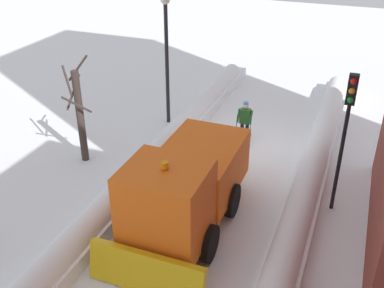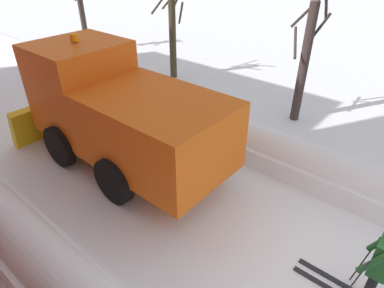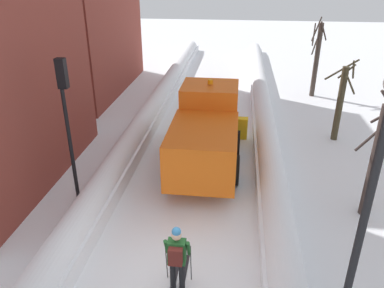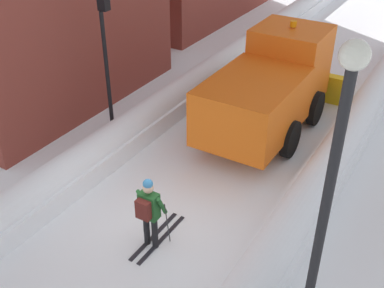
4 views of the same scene
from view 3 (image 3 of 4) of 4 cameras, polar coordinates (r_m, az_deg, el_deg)
name	(u,v)px [view 3 (image 3 of 4)]	position (r m, az deg, el deg)	size (l,w,h in m)	color
ground_plane	(206,125)	(18.59, 2.07, 2.83)	(80.00, 80.00, 0.00)	white
snowbank_left	(149,115)	(18.87, -6.50, 4.40)	(1.10, 36.00, 0.99)	white
snowbank_right	(264,121)	(18.44, 10.87, 3.49)	(1.10, 36.00, 0.94)	white
plow_truck	(206,132)	(14.12, 2.19, 1.80)	(3.20, 5.98, 3.12)	orange
skier	(177,256)	(9.16, -2.30, -16.54)	(0.62, 1.80, 1.81)	black
traffic_light_pole	(66,105)	(12.19, -18.50, 5.63)	(0.28, 0.42, 4.69)	black
street_lamp	(372,185)	(7.59, 25.55, -5.61)	(0.40, 0.40, 5.62)	black
bare_tree_near	(375,159)	(12.42, 25.93, -2.03)	(1.17, 1.07, 4.16)	#3B302B
bare_tree_mid	(341,101)	(17.65, 21.51, 6.04)	(1.38, 1.22, 3.70)	#3D3623
bare_tree_far	(316,58)	(23.54, 18.27, 12.17)	(0.89, 0.99, 4.51)	#3D332C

